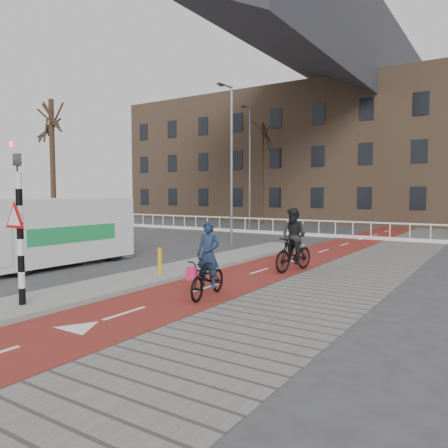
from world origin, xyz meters
The scene contains 15 objects.
ground centered at (0.00, 0.00, 0.00)m, with size 120.00×120.00×0.00m, color #38383A.
bike_lane centered at (1.50, 10.00, 0.01)m, with size 2.50×60.00×0.01m, color maroon.
sidewalk centered at (4.30, 10.00, 0.01)m, with size 3.00×60.00×0.01m, color slate.
curb_island centered at (-0.70, 4.00, 0.06)m, with size 1.80×16.00×0.12m, color gray.
traffic_signal centered at (-0.60, -2.02, 1.99)m, with size 0.80×0.80×3.68m.
bollard centered at (-0.40, 2.29, 0.52)m, with size 0.12×0.12×0.81m, color gold.
cyclist_near centered at (2.15, 1.16, 0.63)m, with size 0.92×1.86×1.86m.
cyclist_far centered at (2.45, 5.58, 0.86)m, with size 1.00×2.00×2.06m.
van centered at (-5.16, 2.13, 1.25)m, with size 2.29×5.54×2.37m.
railing centered at (-5.00, 17.00, 0.31)m, with size 28.00×0.10×0.99m.
townhouse_row centered at (-3.00, 32.00, 7.81)m, with size 46.00×10.00×15.90m.
tree_left centered at (-12.48, 7.41, 3.79)m, with size 0.28×0.28×7.58m, color black.
tree_mid centered at (-9.10, 25.20, 4.21)m, with size 0.25×0.25×8.42m, color black.
streetlight_near centered at (-3.29, 10.96, 3.90)m, with size 0.12×0.12×7.81m, color slate.
streetlight_left centered at (-7.84, 20.82, 4.44)m, with size 0.12×0.12×8.89m, color slate.
Camera 1 is at (8.20, -7.48, 2.54)m, focal length 35.00 mm.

